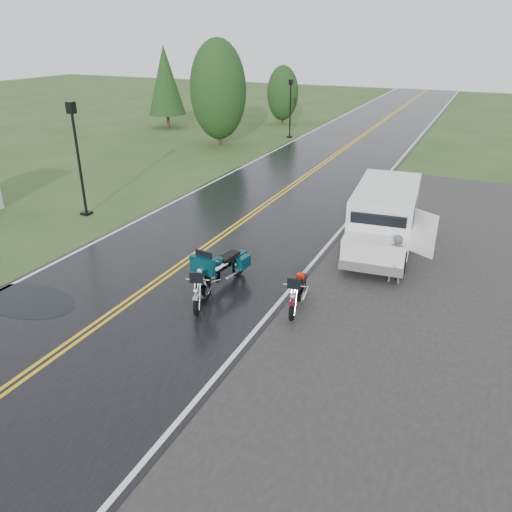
{
  "coord_description": "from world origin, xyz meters",
  "views": [
    {
      "loc": [
        8.3,
        -9.83,
        6.91
      ],
      "look_at": [
        2.8,
        2.0,
        1.0
      ],
      "focal_mm": 35.0,
      "sensor_mm": 36.0,
      "label": 1
    }
  ],
  "objects_px": {
    "lamp_post_near_left": "(79,160)",
    "motorcycle_teal": "(202,278)",
    "person_at_van": "(396,260)",
    "motorcycle_silver": "(197,297)",
    "motorcycle_red": "(293,303)",
    "van_white": "(349,235)",
    "lamp_post_far_left": "(290,109)"
  },
  "relations": [
    {
      "from": "motorcycle_red",
      "to": "motorcycle_teal",
      "type": "bearing_deg",
      "value": 171.11
    },
    {
      "from": "motorcycle_teal",
      "to": "motorcycle_silver",
      "type": "relative_size",
      "value": 1.22
    },
    {
      "from": "motorcycle_red",
      "to": "lamp_post_near_left",
      "type": "distance_m",
      "value": 11.61
    },
    {
      "from": "motorcycle_red",
      "to": "lamp_post_near_left",
      "type": "bearing_deg",
      "value": 149.11
    },
    {
      "from": "lamp_post_near_left",
      "to": "lamp_post_far_left",
      "type": "xyz_separation_m",
      "value": [
        1.66,
        18.63,
        -0.29
      ]
    },
    {
      "from": "lamp_post_near_left",
      "to": "lamp_post_far_left",
      "type": "height_order",
      "value": "lamp_post_near_left"
    },
    {
      "from": "lamp_post_far_left",
      "to": "motorcycle_silver",
      "type": "bearing_deg",
      "value": -74.26
    },
    {
      "from": "motorcycle_silver",
      "to": "motorcycle_teal",
      "type": "bearing_deg",
      "value": 91.5
    },
    {
      "from": "motorcycle_silver",
      "to": "lamp_post_far_left",
      "type": "relative_size",
      "value": 0.5
    },
    {
      "from": "lamp_post_near_left",
      "to": "motorcycle_teal",
      "type": "bearing_deg",
      "value": -27.78
    },
    {
      "from": "lamp_post_near_left",
      "to": "lamp_post_far_left",
      "type": "distance_m",
      "value": 18.71
    },
    {
      "from": "motorcycle_teal",
      "to": "person_at_van",
      "type": "height_order",
      "value": "person_at_van"
    },
    {
      "from": "motorcycle_red",
      "to": "van_white",
      "type": "relative_size",
      "value": 0.35
    },
    {
      "from": "motorcycle_teal",
      "to": "motorcycle_silver",
      "type": "bearing_deg",
      "value": -61.82
    },
    {
      "from": "motorcycle_red",
      "to": "lamp_post_near_left",
      "type": "relative_size",
      "value": 0.42
    },
    {
      "from": "motorcycle_red",
      "to": "lamp_post_far_left",
      "type": "bearing_deg",
      "value": 102.15
    },
    {
      "from": "van_white",
      "to": "lamp_post_far_left",
      "type": "relative_size",
      "value": 1.39
    },
    {
      "from": "motorcycle_silver",
      "to": "motorcycle_red",
      "type": "bearing_deg",
      "value": -0.48
    },
    {
      "from": "person_at_van",
      "to": "lamp_post_near_left",
      "type": "xyz_separation_m",
      "value": [
        -12.64,
        0.89,
        1.5
      ]
    },
    {
      "from": "lamp_post_near_left",
      "to": "motorcycle_silver",
      "type": "bearing_deg",
      "value": -31.06
    },
    {
      "from": "person_at_van",
      "to": "lamp_post_near_left",
      "type": "distance_m",
      "value": 12.76
    },
    {
      "from": "motorcycle_silver",
      "to": "person_at_van",
      "type": "relative_size",
      "value": 1.29
    },
    {
      "from": "van_white",
      "to": "lamp_post_near_left",
      "type": "distance_m",
      "value": 11.13
    },
    {
      "from": "motorcycle_red",
      "to": "motorcycle_silver",
      "type": "relative_size",
      "value": 0.97
    },
    {
      "from": "motorcycle_red",
      "to": "motorcycle_teal",
      "type": "relative_size",
      "value": 0.79
    },
    {
      "from": "motorcycle_teal",
      "to": "van_white",
      "type": "relative_size",
      "value": 0.44
    },
    {
      "from": "motorcycle_silver",
      "to": "person_at_van",
      "type": "xyz_separation_m",
      "value": [
        4.32,
        4.12,
        0.18
      ]
    },
    {
      "from": "lamp_post_far_left",
      "to": "person_at_van",
      "type": "bearing_deg",
      "value": -60.64
    },
    {
      "from": "motorcycle_teal",
      "to": "lamp_post_near_left",
      "type": "xyz_separation_m",
      "value": [
        -8.02,
        4.23,
        1.55
      ]
    },
    {
      "from": "motorcycle_red",
      "to": "person_at_van",
      "type": "relative_size",
      "value": 1.26
    },
    {
      "from": "motorcycle_teal",
      "to": "lamp_post_near_left",
      "type": "distance_m",
      "value": 9.2
    },
    {
      "from": "motorcycle_red",
      "to": "motorcycle_silver",
      "type": "distance_m",
      "value": 2.5
    }
  ]
}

